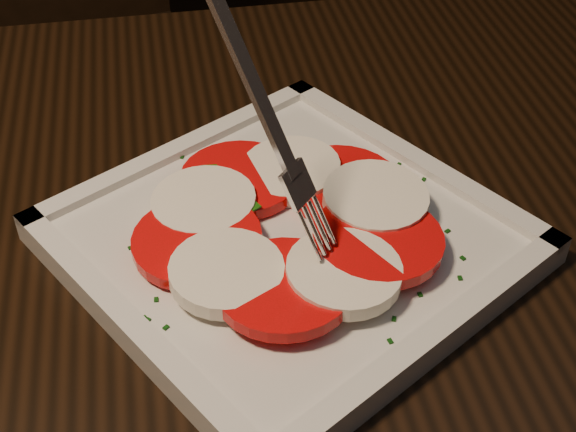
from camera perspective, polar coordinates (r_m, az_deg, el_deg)
name	(u,v)px	position (r m, az deg, el deg)	size (l,w,h in m)	color
table	(283,400)	(0.57, -0.35, -12.93)	(1.29, 0.94, 0.75)	black
chair	(52,21)	(1.32, -16.42, 13.19)	(0.47, 0.47, 0.93)	black
plate	(288,242)	(0.52, 0.00, -1.87)	(0.25, 0.25, 0.01)	silver
caprese_salad	(288,222)	(0.51, 0.00, -0.45)	(0.21, 0.21, 0.02)	red
fork	(246,102)	(0.44, -2.98, 8.07)	(0.04, 0.09, 0.17)	white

